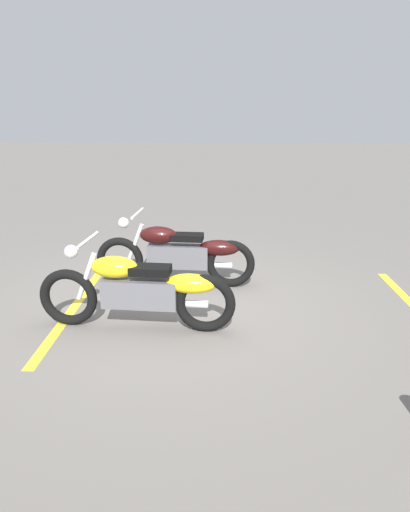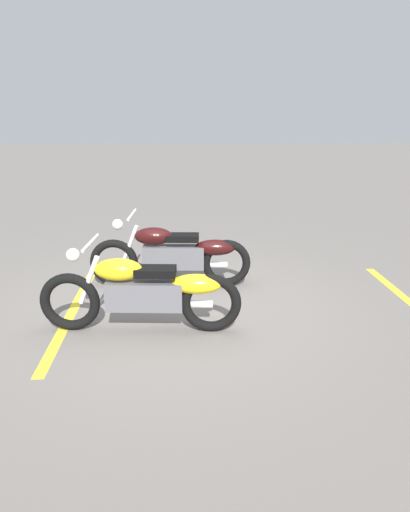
# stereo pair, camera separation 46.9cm
# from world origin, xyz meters

# --- Properties ---
(ground_plane) EXTENTS (60.00, 60.00, 0.00)m
(ground_plane) POSITION_xyz_m (0.00, 0.00, 0.00)
(ground_plane) COLOR #66605B
(motorcycle_bright_foreground) EXTENTS (2.23, 0.62, 1.04)m
(motorcycle_bright_foreground) POSITION_xyz_m (-0.27, -0.69, 0.46)
(motorcycle_bright_foreground) COLOR black
(motorcycle_bright_foreground) RESTS_ON ground
(motorcycle_dark_foreground) EXTENTS (2.23, 0.62, 1.04)m
(motorcycle_dark_foreground) POSITION_xyz_m (0.00, 0.69, 0.46)
(motorcycle_dark_foreground) COLOR black
(motorcycle_dark_foreground) RESTS_ON ground
(parking_stripe_near) EXTENTS (0.22, 3.20, 0.01)m
(parking_stripe_near) POSITION_xyz_m (-1.23, -0.07, 0.00)
(parking_stripe_near) COLOR yellow
(parking_stripe_near) RESTS_ON ground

